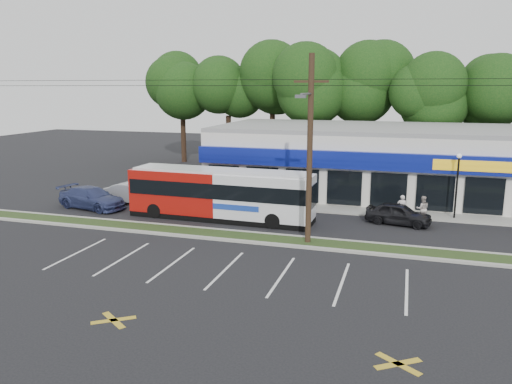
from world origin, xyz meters
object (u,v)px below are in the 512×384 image
object	(u,v)px
car_dark	(398,214)
car_blue	(92,198)
lamp_post	(457,178)
pedestrian_b	(422,209)
pedestrian_a	(402,208)
metrobus	(221,193)
utility_pole	(306,144)
car_silver	(135,193)

from	to	relation	value
car_dark	car_blue	world-z (taller)	car_blue
lamp_post	pedestrian_b	world-z (taller)	lamp_post
pedestrian_a	metrobus	bearing A→B (deg)	11.26
utility_pole	car_dark	world-z (taller)	utility_pole
car_silver	pedestrian_a	bearing A→B (deg)	-78.95
car_blue	lamp_post	bearing A→B (deg)	-68.05
pedestrian_a	car_silver	bearing A→B (deg)	-1.57
pedestrian_b	metrobus	bearing A→B (deg)	4.30
utility_pole	lamp_post	world-z (taller)	utility_pole
utility_pole	car_blue	bearing A→B (deg)	167.17
metrobus	car_blue	size ratio (longest dim) A/B	2.33
car_blue	utility_pole	bearing A→B (deg)	-90.96
car_dark	car_blue	distance (m)	20.68
metrobus	car_blue	bearing A→B (deg)	-178.78
car_silver	lamp_post	bearing A→B (deg)	-76.17
utility_pole	car_dark	size ratio (longest dim) A/B	12.64
car_silver	pedestrian_b	distance (m)	19.90
car_silver	pedestrian_b	size ratio (longest dim) A/B	2.80
pedestrian_a	pedestrian_b	distance (m)	1.25
lamp_post	car_silver	size ratio (longest dim) A/B	0.93
pedestrian_b	pedestrian_a	bearing A→B (deg)	-7.35
utility_pole	car_blue	distance (m)	16.89
car_dark	lamp_post	bearing A→B (deg)	-45.18
utility_pole	pedestrian_b	size ratio (longest dim) A/B	30.44
metrobus	car_dark	size ratio (longest dim) A/B	3.04
utility_pole	car_silver	size ratio (longest dim) A/B	10.89
car_dark	car_silver	world-z (taller)	car_silver
lamp_post	car_dark	world-z (taller)	lamp_post
metrobus	car_dark	xyz separation A→B (m)	(10.95, 2.01, -1.03)
utility_pole	pedestrian_a	bearing A→B (deg)	53.56
utility_pole	car_silver	distance (m)	15.59
lamp_post	pedestrian_a	world-z (taller)	lamp_post
car_blue	pedestrian_a	world-z (taller)	pedestrian_a
lamp_post	car_blue	size ratio (longest dim) A/B	0.82
utility_pole	pedestrian_a	size ratio (longest dim) A/B	30.59
car_silver	pedestrian_b	bearing A→B (deg)	-78.95
pedestrian_b	car_silver	bearing A→B (deg)	-7.28
pedestrian_a	lamp_post	bearing A→B (deg)	-163.73
lamp_post	pedestrian_b	xyz separation A→B (m)	(-2.00, -1.16, -1.85)
lamp_post	car_blue	world-z (taller)	lamp_post
metrobus	pedestrian_b	xyz separation A→B (m)	(12.37, 3.14, -0.88)
metrobus	car_silver	world-z (taller)	metrobus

